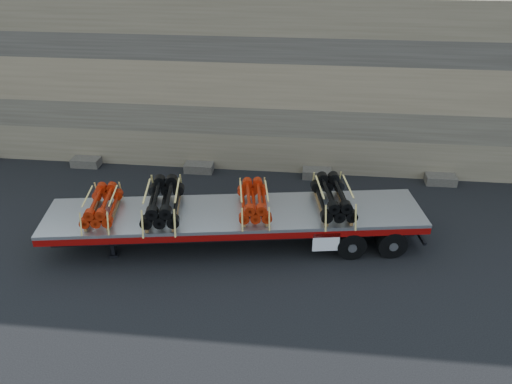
# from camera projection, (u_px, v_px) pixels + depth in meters

# --- Properties ---
(ground) EXTENTS (120.00, 120.00, 0.00)m
(ground) POSITION_uv_depth(u_px,v_px,m) (257.00, 237.00, 16.95)
(ground) COLOR black
(ground) RESTS_ON ground
(rock_wall) EXTENTS (44.00, 3.00, 7.00)m
(rock_wall) POSITION_uv_depth(u_px,v_px,m) (274.00, 81.00, 20.91)
(rock_wall) COLOR #7A6B54
(rock_wall) RESTS_ON ground
(trailer) EXTENTS (12.34, 4.31, 1.21)m
(trailer) POSITION_uv_depth(u_px,v_px,m) (235.00, 227.00, 16.36)
(trailer) COLOR #B9BCC2
(trailer) RESTS_ON ground
(bundle_front) EXTENTS (1.28, 2.08, 0.69)m
(bundle_front) POSITION_uv_depth(u_px,v_px,m) (102.00, 206.00, 15.69)
(bundle_front) COLOR #A92009
(bundle_front) RESTS_ON trailer
(bundle_midfront) EXTENTS (1.52, 2.47, 0.82)m
(bundle_midfront) POSITION_uv_depth(u_px,v_px,m) (163.00, 202.00, 15.76)
(bundle_midfront) COLOR black
(bundle_midfront) RESTS_ON trailer
(bundle_midrear) EXTENTS (1.32, 2.13, 0.71)m
(bundle_midrear) POSITION_uv_depth(u_px,v_px,m) (254.00, 201.00, 15.93)
(bundle_midrear) COLOR #A92009
(bundle_midrear) RESTS_ON trailer
(bundle_rear) EXTENTS (1.47, 2.38, 0.79)m
(bundle_rear) POSITION_uv_depth(u_px,v_px,m) (333.00, 198.00, 16.03)
(bundle_rear) COLOR black
(bundle_rear) RESTS_ON trailer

